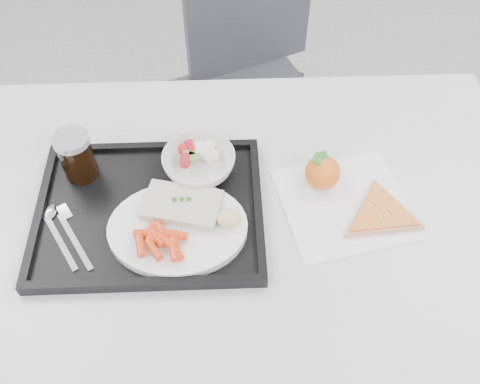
# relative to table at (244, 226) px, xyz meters

# --- Properties ---
(room) EXTENTS (6.04, 7.04, 2.84)m
(room) POSITION_rel_table_xyz_m (0.00, -0.30, 0.72)
(room) COLOR gray
(room) RESTS_ON ground
(table) EXTENTS (1.20, 0.80, 0.75)m
(table) POSITION_rel_table_xyz_m (0.00, 0.00, 0.00)
(table) COLOR #AAAAAC
(table) RESTS_ON ground
(chair) EXTENTS (0.55, 0.56, 0.93)m
(chair) POSITION_rel_table_xyz_m (0.05, 0.70, -0.15)
(chair) COLOR #33343B
(chair) RESTS_ON ground
(tray) EXTENTS (0.45, 0.35, 0.03)m
(tray) POSITION_rel_table_xyz_m (-0.19, -0.01, 0.08)
(tray) COLOR black
(tray) RESTS_ON table
(dinner_plate) EXTENTS (0.27, 0.27, 0.02)m
(dinner_plate) POSITION_rel_table_xyz_m (-0.13, -0.06, 0.09)
(dinner_plate) COLOR white
(dinner_plate) RESTS_ON tray
(fish_fillet) EXTENTS (0.17, 0.12, 0.03)m
(fish_fillet) POSITION_rel_table_xyz_m (-0.12, -0.02, 0.11)
(fish_fillet) COLOR beige
(fish_fillet) RESTS_ON dinner_plate
(bread_roll) EXTENTS (0.05, 0.05, 0.03)m
(bread_roll) POSITION_rel_table_xyz_m (-0.03, -0.06, 0.12)
(bread_roll) COLOR #D2B681
(bread_roll) RESTS_ON dinner_plate
(salad_bowl) EXTENTS (0.15, 0.15, 0.05)m
(salad_bowl) POSITION_rel_table_xyz_m (-0.09, 0.09, 0.11)
(salad_bowl) COLOR white
(salad_bowl) RESTS_ON tray
(cola_glass) EXTENTS (0.07, 0.07, 0.11)m
(cola_glass) POSITION_rel_table_xyz_m (-0.34, 0.09, 0.14)
(cola_glass) COLOR black
(cola_glass) RESTS_ON tray
(cutlery) EXTENTS (0.13, 0.16, 0.01)m
(cutlery) POSITION_rel_table_xyz_m (-0.36, -0.05, 0.08)
(cutlery) COLOR silver
(cutlery) RESTS_ON tray
(napkin) EXTENTS (0.29, 0.29, 0.00)m
(napkin) POSITION_rel_table_xyz_m (0.21, 0.00, 0.07)
(napkin) COLOR white
(napkin) RESTS_ON table
(tangerine) EXTENTS (0.09, 0.09, 0.07)m
(tangerine) POSITION_rel_table_xyz_m (0.17, 0.06, 0.10)
(tangerine) COLOR #DF9502
(tangerine) RESTS_ON napkin
(pizza_slice) EXTENTS (0.26, 0.26, 0.02)m
(pizza_slice) POSITION_rel_table_xyz_m (0.27, -0.03, 0.08)
(pizza_slice) COLOR tan
(pizza_slice) RESTS_ON napkin
(carrot_pile) EXTENTS (0.10, 0.09, 0.03)m
(carrot_pile) POSITION_rel_table_xyz_m (-0.16, -0.10, 0.11)
(carrot_pile) COLOR red
(carrot_pile) RESTS_ON dinner_plate
(salad_contents) EXTENTS (0.09, 0.08, 0.03)m
(salad_contents) POSITION_rel_table_xyz_m (-0.09, 0.11, 0.12)
(salad_contents) COLOR #AB181E
(salad_contents) RESTS_ON salad_bowl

